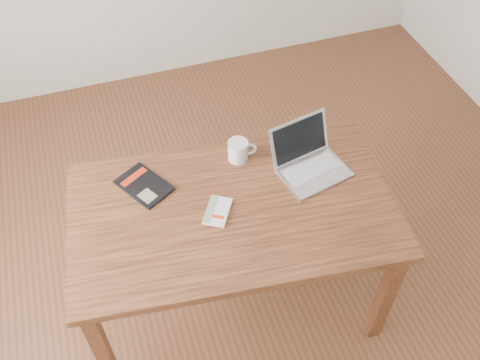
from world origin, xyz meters
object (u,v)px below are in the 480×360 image
object	(u,v)px
white_guidebook	(218,211)
black_guidebook	(144,185)
coffee_mug	(239,150)
laptop	(309,160)
desk	(234,221)

from	to	relation	value
white_guidebook	black_guidebook	xyz separation A→B (m)	(-0.27, 0.24, -0.00)
coffee_mug	black_guidebook	bearing A→B (deg)	-167.33
laptop	coffee_mug	distance (m)	0.32
black_guidebook	laptop	world-z (taller)	laptop
desk	laptop	xyz separation A→B (m)	(0.40, 0.12, 0.13)
white_guidebook	coffee_mug	bearing A→B (deg)	87.15
white_guidebook	black_guidebook	size ratio (longest dim) A/B	0.64
desk	coffee_mug	world-z (taller)	coffee_mug
desk	black_guidebook	distance (m)	0.43
white_guidebook	laptop	size ratio (longest dim) A/B	0.53
black_guidebook	coffee_mug	world-z (taller)	coffee_mug
black_guidebook	desk	bearing A→B (deg)	-66.19
desk	white_guidebook	bearing A→B (deg)	-173.70
black_guidebook	coffee_mug	bearing A→B (deg)	-26.52
desk	black_guidebook	size ratio (longest dim) A/B	5.20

